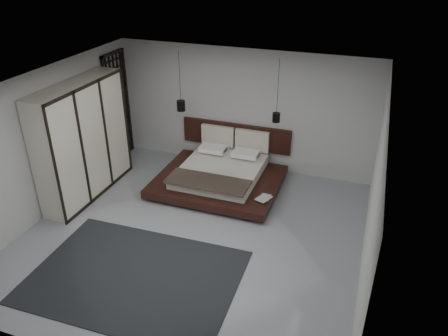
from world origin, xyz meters
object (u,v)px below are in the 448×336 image
at_px(pendant_right, 276,117).
at_px(rug, 135,276).
at_px(lattice_screen, 118,107).
at_px(bed, 221,173).
at_px(pendant_left, 181,106).
at_px(wardrobe, 83,141).

distance_m(pendant_right, rug, 4.25).
height_order(lattice_screen, bed, lattice_screen).
xyz_separation_m(lattice_screen, pendant_right, (3.88, -0.14, 0.29)).
relative_size(bed, pendant_left, 1.97).
height_order(lattice_screen, rug, lattice_screen).
bearing_deg(rug, pendant_left, 102.16).
bearing_deg(pendant_right, wardrobe, -155.61).
distance_m(bed, wardrobe, 2.98).
distance_m(lattice_screen, rug, 4.77).
bearing_deg(pendant_left, bed, -20.31).
bearing_deg(wardrobe, pendant_left, 48.29).
height_order(pendant_left, pendant_right, same).
bearing_deg(wardrobe, lattice_screen, 98.04).
bearing_deg(rug, lattice_screen, 123.25).
xyz_separation_m(pendant_right, wardrobe, (-3.63, -1.65, -0.38)).
bearing_deg(lattice_screen, bed, -10.84).
bearing_deg(wardrobe, rug, -42.23).
bearing_deg(pendant_left, lattice_screen, 175.47).
relative_size(pendant_left, rug, 0.40).
relative_size(pendant_right, wardrobe, 0.53).
bearing_deg(pendant_left, rug, -77.84).
bearing_deg(lattice_screen, wardrobe, -81.96).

